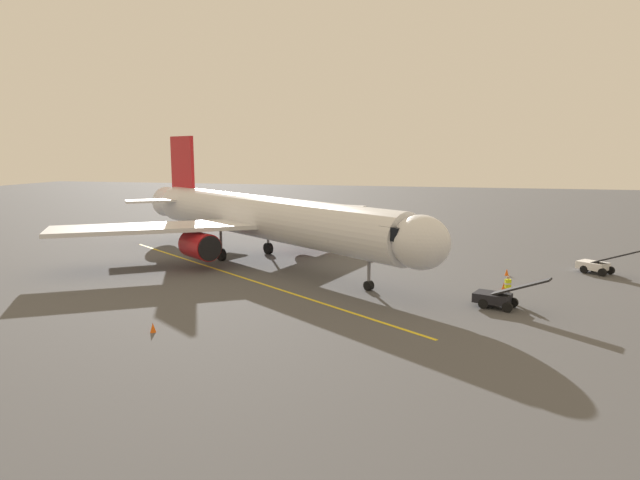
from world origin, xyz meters
name	(u,v)px	position (x,y,z in m)	size (l,w,h in m)	color
ground_plane	(267,261)	(0.00, 0.00, 0.00)	(220.00, 220.00, 0.00)	#4C4C4F
apron_lead_in_line	(238,276)	(0.19, 6.49, 0.01)	(0.24, 40.00, 0.01)	yellow
airplane	(261,218)	(0.41, 0.33, 4.00)	(34.82, 31.37, 11.50)	silver
ground_crew_marshaller	(508,288)	(-20.19, 9.06, 0.89)	(0.46, 0.37, 1.71)	#23232D
belt_loader_near_nose	(597,265)	(-27.95, -1.58, 0.71)	(4.30, 3.83, 2.32)	white
belt_loader_portside	(497,297)	(-19.41, 11.01, 0.71)	(4.71, 2.68, 2.32)	black
safety_cone_nose_left	(504,286)	(-20.20, 5.91, 0.28)	(0.32, 0.32, 0.55)	#F2590F
safety_cone_nose_right	(507,272)	(-20.77, 0.98, 0.28)	(0.32, 0.32, 0.55)	#F2590F
safety_cone_wing_port	(153,327)	(-0.57, 20.75, 0.28)	(0.32, 0.32, 0.55)	#F2590F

